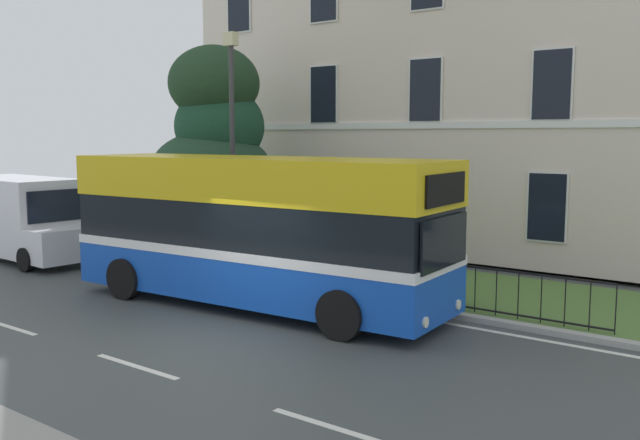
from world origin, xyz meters
TOP-DOWN VIEW (x-y plane):
  - ground_plane at (0.00, 0.79)m, footprint 60.00×56.00m
  - georgian_townhouse at (-0.73, 14.86)m, footprint 18.86×11.02m
  - iron_verge_railing at (-0.73, 4.40)m, footprint 13.43×0.04m
  - evergreen_tree at (-6.51, 6.54)m, footprint 4.06×4.07m
  - single_decker_bus at (-1.15, 2.41)m, footprint 9.11×2.99m
  - white_panel_van at (-10.91, 2.55)m, footprint 5.70×2.40m
  - street_lamp_post at (-4.33, 5.05)m, footprint 0.36×0.24m
  - litter_bin at (2.35, 4.72)m, footprint 0.52×0.52m

SIDE VIEW (x-z plane):
  - ground_plane at x=0.00m, z-range -0.11..0.07m
  - iron_verge_railing at x=-0.73m, z-range 0.14..1.11m
  - litter_bin at x=2.35m, z-range 0.12..1.35m
  - white_panel_van at x=-10.91m, z-range 0.03..2.52m
  - single_decker_bus at x=-1.15m, z-range 0.08..3.39m
  - evergreen_tree at x=-6.51m, z-range -0.32..6.10m
  - street_lamp_post at x=-4.33m, z-range 0.61..7.04m
  - georgian_townhouse at x=-0.73m, z-range 0.16..13.11m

